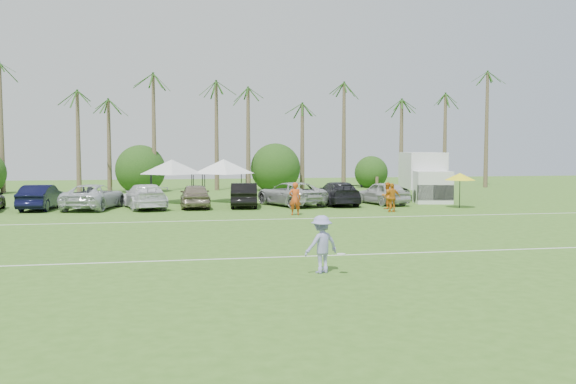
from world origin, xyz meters
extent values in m
plane|color=#3D6A1F|center=(0.00, 0.00, 0.00)|extent=(120.00, 120.00, 0.00)
cube|color=white|center=(0.00, 2.00, 0.01)|extent=(80.00, 0.10, 0.01)
cube|color=white|center=(0.00, 14.00, 0.01)|extent=(80.00, 0.10, 0.01)
cone|color=brown|center=(-17.00, 38.00, 4.50)|extent=(0.44, 0.44, 9.00)
cone|color=brown|center=(-12.00, 38.00, 5.00)|extent=(0.44, 0.44, 10.00)
cone|color=brown|center=(-8.00, 38.00, 5.50)|extent=(0.44, 0.44, 11.00)
cone|color=brown|center=(-4.00, 38.00, 4.00)|extent=(0.44, 0.44, 8.00)
cone|color=brown|center=(0.00, 38.00, 4.50)|extent=(0.44, 0.44, 9.00)
cone|color=brown|center=(4.00, 38.00, 5.00)|extent=(0.44, 0.44, 10.00)
cone|color=brown|center=(8.00, 38.00, 5.50)|extent=(0.44, 0.44, 11.00)
cone|color=brown|center=(13.00, 38.00, 4.00)|extent=(0.44, 0.44, 8.00)
cone|color=brown|center=(18.00, 38.00, 4.50)|extent=(0.44, 0.44, 9.00)
cone|color=brown|center=(23.00, 38.00, 5.00)|extent=(0.44, 0.44, 10.00)
cone|color=brown|center=(27.00, 38.00, 5.50)|extent=(0.44, 0.44, 11.00)
cylinder|color=brown|center=(-6.00, 39.00, 0.70)|extent=(0.30, 0.30, 1.40)
sphere|color=#1A3F11|center=(-6.00, 39.00, 1.80)|extent=(4.00, 4.00, 4.00)
cylinder|color=brown|center=(6.00, 39.00, 0.70)|extent=(0.30, 0.30, 1.40)
sphere|color=#1A3F11|center=(6.00, 39.00, 1.80)|extent=(4.00, 4.00, 4.00)
cylinder|color=brown|center=(16.00, 39.00, 0.70)|extent=(0.30, 0.30, 1.40)
sphere|color=#1A3F11|center=(16.00, 39.00, 1.80)|extent=(4.00, 4.00, 4.00)
imported|color=#CF4A17|center=(3.56, 15.91, 0.96)|extent=(0.73, 0.51, 1.91)
imported|color=orange|center=(10.13, 18.62, 0.85)|extent=(1.00, 0.89, 1.69)
imported|color=orange|center=(9.73, 16.55, 0.88)|extent=(1.04, 0.44, 1.77)
cube|color=silver|center=(15.28, 25.31, 2.21)|extent=(3.51, 5.34, 2.69)
cube|color=silver|center=(14.69, 21.92, 1.13)|extent=(2.77, 2.34, 2.26)
cube|color=black|center=(14.55, 21.13, 0.81)|extent=(2.49, 0.75, 1.08)
cube|color=#E5590C|center=(16.62, 25.07, 1.72)|extent=(0.32, 1.70, 0.97)
cylinder|color=black|center=(13.66, 22.32, 0.48)|extent=(0.49, 1.01, 0.97)
cylinder|color=black|center=(15.78, 21.94, 0.48)|extent=(0.49, 1.01, 0.97)
cylinder|color=black|center=(14.45, 26.77, 0.48)|extent=(0.49, 1.01, 0.97)
cylinder|color=black|center=(16.57, 26.39, 0.48)|extent=(0.49, 1.01, 0.97)
cylinder|color=black|center=(-4.82, 24.11, 1.03)|extent=(0.06, 0.06, 2.05)
cylinder|color=black|center=(-1.94, 24.11, 1.03)|extent=(0.06, 0.06, 2.05)
cylinder|color=black|center=(-4.82, 26.99, 1.03)|extent=(0.06, 0.06, 2.05)
cylinder|color=black|center=(-1.94, 26.99, 1.03)|extent=(0.06, 0.06, 2.05)
pyramid|color=silver|center=(-3.38, 25.55, 3.08)|extent=(4.43, 4.43, 1.03)
cylinder|color=black|center=(-1.16, 24.14, 1.03)|extent=(0.06, 0.06, 2.05)
cylinder|color=black|center=(1.72, 24.14, 1.03)|extent=(0.06, 0.06, 2.05)
cylinder|color=black|center=(-1.16, 27.02, 1.03)|extent=(0.06, 0.06, 2.05)
cylinder|color=black|center=(1.72, 27.02, 1.03)|extent=(0.06, 0.06, 2.05)
pyramid|color=white|center=(0.28, 25.58, 3.08)|extent=(4.44, 4.44, 1.03)
cylinder|color=black|center=(14.90, 18.15, 1.02)|extent=(0.05, 0.05, 2.05)
cone|color=yellow|center=(14.90, 18.15, 2.05)|extent=(2.05, 2.05, 0.47)
imported|color=#918FCA|center=(0.99, -1.06, 0.91)|extent=(1.34, 1.06, 1.82)
cylinder|color=white|center=(1.53, -1.44, 0.64)|extent=(0.27, 0.27, 0.03)
imported|color=black|center=(-11.56, 22.07, 0.80)|extent=(2.22, 4.99, 1.59)
imported|color=silver|center=(-8.35, 21.90, 0.80)|extent=(3.95, 6.20, 1.59)
imported|color=white|center=(-5.14, 21.57, 0.80)|extent=(3.30, 5.83, 1.59)
imported|color=#7F715E|center=(-1.93, 21.58, 0.80)|extent=(1.91, 4.68, 1.59)
imported|color=black|center=(1.27, 21.66, 0.80)|extent=(2.25, 5.00, 1.59)
imported|color=#B5B6B7|center=(4.48, 21.95, 0.80)|extent=(4.60, 6.30, 1.59)
imported|color=black|center=(7.69, 21.85, 0.80)|extent=(2.25, 5.49, 1.59)
imported|color=silver|center=(10.90, 21.68, 0.80)|extent=(2.93, 4.98, 1.59)
camera|label=1|loc=(-3.76, -20.42, 3.94)|focal=40.00mm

